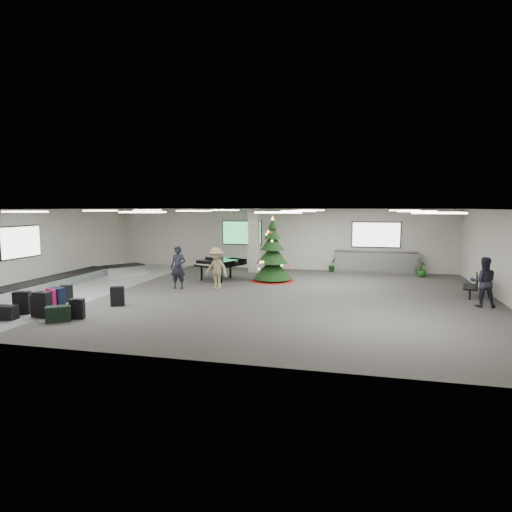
% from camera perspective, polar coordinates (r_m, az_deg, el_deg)
% --- Properties ---
extents(ground, '(18.00, 18.00, 0.00)m').
position_cam_1_polar(ground, '(16.20, -1.48, -5.15)').
color(ground, '#3A3835').
rests_on(ground, ground).
extents(room_envelope, '(18.02, 14.02, 3.21)m').
position_cam_1_polar(room_envelope, '(16.64, -2.19, 3.26)').
color(room_envelope, '#AEAA9F').
rests_on(room_envelope, ground).
extents(baggage_carousel, '(2.28, 9.71, 0.43)m').
position_cam_1_polar(baggage_carousel, '(19.58, -24.37, -3.07)').
color(baggage_carousel, silver).
rests_on(baggage_carousel, ground).
extents(service_counter, '(4.05, 0.65, 1.08)m').
position_cam_1_polar(service_counter, '(22.18, 15.64, -0.79)').
color(service_counter, silver).
rests_on(service_counter, ground).
extents(suitcase_0, '(0.50, 0.29, 0.79)m').
position_cam_1_polar(suitcase_0, '(14.36, -26.60, -5.81)').
color(suitcase_0, black).
rests_on(suitcase_0, ground).
extents(suitcase_1, '(0.43, 0.23, 0.68)m').
position_cam_1_polar(suitcase_1, '(14.45, -26.98, -5.98)').
color(suitcase_1, black).
rests_on(suitcase_1, ground).
extents(pink_suitcase, '(0.54, 0.42, 0.76)m').
position_cam_1_polar(pink_suitcase, '(15.01, -25.34, -5.30)').
color(pink_suitcase, '#FA206E').
rests_on(pink_suitcase, ground).
extents(suitcase_3, '(0.49, 0.39, 0.67)m').
position_cam_1_polar(suitcase_3, '(15.05, -18.00, -5.12)').
color(suitcase_3, black).
rests_on(suitcase_3, ground).
extents(navy_suitcase, '(0.54, 0.39, 0.77)m').
position_cam_1_polar(navy_suitcase, '(15.00, -25.01, -5.26)').
color(navy_suitcase, black).
rests_on(navy_suitcase, ground).
extents(suitcase_5, '(0.53, 0.41, 0.73)m').
position_cam_1_polar(suitcase_5, '(15.05, -28.73, -5.50)').
color(suitcase_5, black).
rests_on(suitcase_5, ground).
extents(green_duffel, '(0.74, 0.66, 0.47)m').
position_cam_1_polar(green_duffel, '(13.68, -24.87, -7.00)').
color(green_duffel, black).
rests_on(green_duffel, ground).
extents(suitcase_7, '(0.45, 0.32, 0.61)m').
position_cam_1_polar(suitcase_7, '(13.75, -22.75, -6.52)').
color(suitcase_7, black).
rests_on(suitcase_7, ground).
extents(suitcase_8, '(0.47, 0.40, 0.62)m').
position_cam_1_polar(suitcase_8, '(16.24, -23.93, -4.61)').
color(suitcase_8, black).
rests_on(suitcase_8, ground).
extents(black_duffel, '(0.66, 0.41, 0.44)m').
position_cam_1_polar(black_duffel, '(14.61, -30.43, -6.53)').
color(black_duffel, black).
rests_on(black_duffel, ground).
extents(christmas_tree, '(2.04, 2.04, 2.91)m').
position_cam_1_polar(christmas_tree, '(19.02, 2.20, -0.37)').
color(christmas_tree, maroon).
rests_on(christmas_tree, ground).
extents(grand_piano, '(2.06, 2.31, 1.09)m').
position_cam_1_polar(grand_piano, '(19.37, -4.81, -0.92)').
color(grand_piano, black).
rests_on(grand_piano, ground).
extents(bench, '(0.75, 1.43, 0.87)m').
position_cam_1_polar(bench, '(17.52, 26.95, -3.36)').
color(bench, black).
rests_on(bench, ground).
extents(traveler_a, '(0.65, 0.44, 1.74)m').
position_cam_1_polar(traveler_a, '(17.50, -10.34, -1.50)').
color(traveler_a, black).
rests_on(traveler_a, ground).
extents(traveler_b, '(1.23, 0.96, 1.67)m').
position_cam_1_polar(traveler_b, '(17.24, -5.32, -1.65)').
color(traveler_b, '#96865D').
rests_on(traveler_b, ground).
extents(traveler_bench, '(0.84, 0.67, 1.66)m').
position_cam_1_polar(traveler_bench, '(15.96, 28.06, -3.08)').
color(traveler_bench, black).
rests_on(traveler_bench, ground).
extents(potted_plant_left, '(0.53, 0.52, 0.75)m').
position_cam_1_polar(potted_plant_left, '(22.04, 10.11, -1.14)').
color(potted_plant_left, '#143D13').
rests_on(potted_plant_left, ground).
extents(potted_plant_right, '(0.56, 0.56, 0.76)m').
position_cam_1_polar(potted_plant_right, '(21.59, 21.26, -1.63)').
color(potted_plant_right, '#143D13').
rests_on(potted_plant_right, ground).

